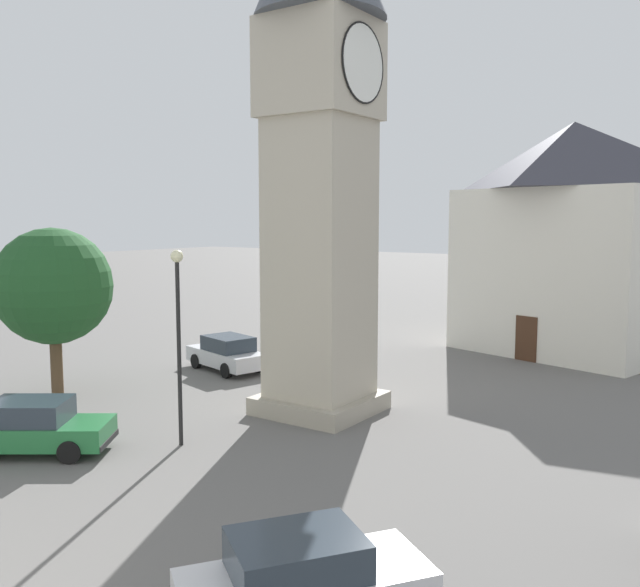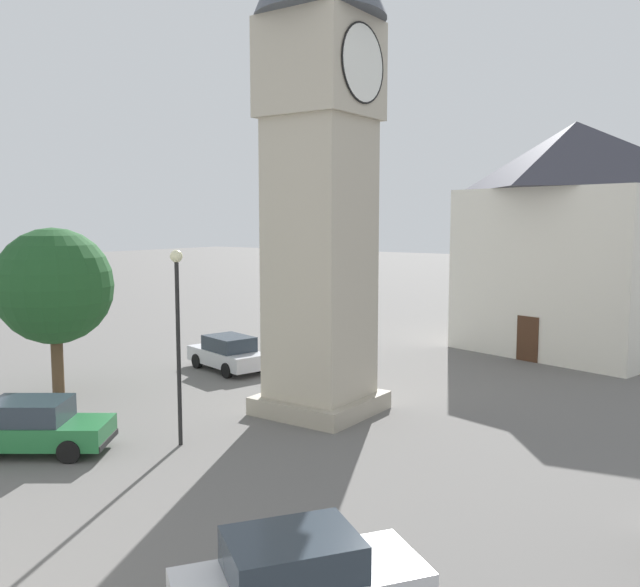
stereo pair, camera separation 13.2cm
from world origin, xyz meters
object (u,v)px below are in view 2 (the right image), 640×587
(car_red_corner, at_px, (34,427))
(pedestrian, at_px, (333,346))
(lamp_post, at_px, (178,318))
(tree, at_px, (54,286))
(car_white_side, at_px, (299,580))
(clock_tower, at_px, (320,94))
(car_blue_kerb, at_px, (228,353))
(building_shop_left, at_px, (572,236))

(car_red_corner, xyz_separation_m, pedestrian, (13.80, -0.88, 0.25))
(pedestrian, bearing_deg, lamp_post, -169.68)
(tree, bearing_deg, lamp_post, -99.78)
(car_white_side, xyz_separation_m, tree, (6.46, 16.11, 3.33))
(lamp_post, bearing_deg, car_red_corner, 134.51)
(car_white_side, bearing_deg, car_red_corner, 78.45)
(car_red_corner, xyz_separation_m, car_white_side, (-2.25, -10.99, 0.00))
(car_red_corner, distance_m, lamp_post, 5.02)
(clock_tower, distance_m, tree, 12.05)
(car_blue_kerb, height_order, tree, tree)
(car_blue_kerb, bearing_deg, tree, 159.70)
(clock_tower, bearing_deg, car_white_side, -146.67)
(clock_tower, height_order, lamp_post, clock_tower)
(lamp_post, bearing_deg, car_blue_kerb, 34.54)
(clock_tower, bearing_deg, car_blue_kerb, 67.41)
(clock_tower, relative_size, lamp_post, 3.20)
(car_blue_kerb, height_order, lamp_post, lamp_post)
(car_red_corner, height_order, building_shop_left, building_shop_left)
(pedestrian, distance_m, building_shop_left, 13.30)
(car_blue_kerb, distance_m, car_white_side, 18.93)
(car_red_corner, xyz_separation_m, tree, (4.21, 5.13, 3.33))
(car_blue_kerb, distance_m, lamp_post, 10.22)
(tree, bearing_deg, car_blue_kerb, -20.30)
(clock_tower, distance_m, lamp_post, 8.72)
(car_blue_kerb, bearing_deg, clock_tower, -112.59)
(car_white_side, distance_m, tree, 17.68)
(building_shop_left, bearing_deg, car_blue_kerb, 139.50)
(car_white_side, bearing_deg, clock_tower, 33.33)
(car_red_corner, bearing_deg, lamp_post, -45.49)
(pedestrian, height_order, tree, tree)
(pedestrian, relative_size, tree, 0.27)
(building_shop_left, height_order, lamp_post, building_shop_left)
(car_blue_kerb, bearing_deg, lamp_post, -145.46)
(clock_tower, relative_size, building_shop_left, 1.61)
(car_red_corner, relative_size, building_shop_left, 0.38)
(clock_tower, bearing_deg, lamp_post, 165.20)
(car_red_corner, height_order, pedestrian, pedestrian)
(clock_tower, bearing_deg, tree, 112.04)
(pedestrian, bearing_deg, clock_tower, -149.86)
(tree, xyz_separation_m, lamp_post, (-1.38, -8.01, -0.34))
(car_white_side, height_order, lamp_post, lamp_post)
(lamp_post, bearing_deg, pedestrian, 10.32)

